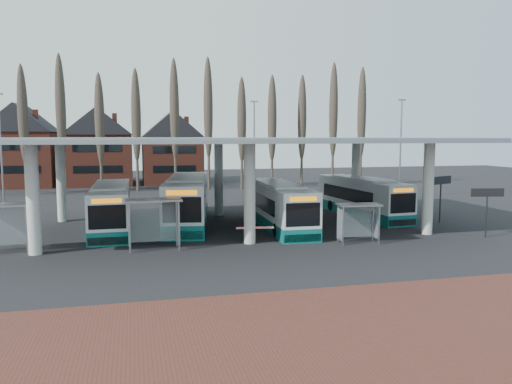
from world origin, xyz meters
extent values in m
plane|color=black|center=(0.00, 0.00, 0.00)|extent=(140.00, 140.00, 0.00)
cube|color=#532821|center=(0.00, -12.00, 0.01)|extent=(70.00, 10.00, 0.03)
cylinder|color=silver|center=(-12.00, 2.50, 3.00)|extent=(0.70, 0.70, 6.00)
cylinder|color=silver|center=(-12.00, 13.50, 3.00)|extent=(0.70, 0.70, 6.00)
cylinder|color=silver|center=(0.00, 2.50, 3.00)|extent=(0.70, 0.70, 6.00)
cylinder|color=silver|center=(0.00, 13.50, 3.00)|extent=(0.70, 0.70, 6.00)
cylinder|color=silver|center=(12.00, 2.50, 3.00)|extent=(0.70, 0.70, 6.00)
cylinder|color=silver|center=(12.00, 13.50, 3.00)|extent=(0.70, 0.70, 6.00)
cube|color=gray|center=(0.00, 8.00, 6.25)|extent=(32.00, 16.00, 0.12)
cube|color=silver|center=(0.00, 8.00, 6.32)|extent=(31.50, 15.50, 0.04)
cone|color=#473D33|center=(-18.00, 33.00, 7.25)|extent=(0.36, 0.36, 14.50)
ellipsoid|color=#473D33|center=(-18.00, 33.00, 8.99)|extent=(1.10, 1.10, 11.02)
cone|color=#473D33|center=(-14.00, 33.00, 7.25)|extent=(0.36, 0.36, 14.50)
ellipsoid|color=#473D33|center=(-14.00, 33.00, 8.99)|extent=(1.10, 1.10, 11.02)
cone|color=#473D33|center=(-10.00, 33.00, 7.25)|extent=(0.36, 0.36, 14.50)
ellipsoid|color=#473D33|center=(-10.00, 33.00, 8.99)|extent=(1.10, 1.10, 11.02)
cone|color=#473D33|center=(-6.00, 33.00, 7.25)|extent=(0.36, 0.36, 14.50)
ellipsoid|color=#473D33|center=(-6.00, 33.00, 8.99)|extent=(1.10, 1.10, 11.02)
cone|color=#473D33|center=(-2.00, 33.00, 7.25)|extent=(0.36, 0.36, 14.50)
ellipsoid|color=#473D33|center=(-2.00, 33.00, 8.99)|extent=(1.10, 1.10, 11.02)
cone|color=#473D33|center=(2.00, 33.00, 7.25)|extent=(0.36, 0.36, 14.50)
ellipsoid|color=#473D33|center=(2.00, 33.00, 8.99)|extent=(1.10, 1.10, 11.02)
cone|color=#473D33|center=(6.00, 33.00, 7.25)|extent=(0.36, 0.36, 14.50)
ellipsoid|color=#473D33|center=(6.00, 33.00, 8.99)|extent=(1.10, 1.10, 11.02)
cone|color=#473D33|center=(10.00, 33.00, 7.25)|extent=(0.36, 0.36, 14.50)
ellipsoid|color=#473D33|center=(10.00, 33.00, 8.99)|extent=(1.10, 1.10, 11.02)
cone|color=#473D33|center=(14.00, 33.00, 7.25)|extent=(0.36, 0.36, 14.50)
ellipsoid|color=#473D33|center=(14.00, 33.00, 8.99)|extent=(1.10, 1.10, 11.02)
cone|color=#473D33|center=(18.00, 33.00, 7.25)|extent=(0.36, 0.36, 14.50)
ellipsoid|color=#473D33|center=(18.00, 33.00, 8.99)|extent=(1.10, 1.10, 11.02)
cone|color=#473D33|center=(22.00, 33.00, 7.25)|extent=(0.36, 0.36, 14.50)
ellipsoid|color=#473D33|center=(22.00, 33.00, 8.99)|extent=(1.10, 1.10, 11.02)
cube|color=brown|center=(-20.50, 44.00, 3.50)|extent=(8.00, 10.00, 7.00)
pyramid|color=black|center=(-20.50, 44.00, 10.50)|extent=(8.30, 10.30, 3.50)
cube|color=brown|center=(-11.00, 44.00, 3.50)|extent=(8.00, 10.00, 7.00)
pyramid|color=black|center=(-11.00, 44.00, 10.50)|extent=(8.30, 10.30, 3.50)
cube|color=brown|center=(-1.50, 44.00, 3.50)|extent=(8.00, 10.00, 7.00)
pyramid|color=black|center=(-1.50, 44.00, 10.50)|extent=(8.30, 10.30, 3.50)
cylinder|color=slate|center=(-18.00, 22.00, 5.00)|extent=(0.16, 0.16, 10.00)
cylinder|color=slate|center=(6.00, 26.00, 5.00)|extent=(0.16, 0.16, 10.00)
cube|color=slate|center=(6.00, 26.00, 10.10)|extent=(0.80, 0.15, 0.15)
cylinder|color=slate|center=(20.00, 20.00, 5.00)|extent=(0.16, 0.16, 10.00)
cube|color=slate|center=(20.00, 20.00, 10.10)|extent=(0.80, 0.15, 0.15)
cube|color=silver|center=(-8.24, 9.19, 1.70)|extent=(2.41, 11.35, 2.65)
cube|color=#0C5E5A|center=(-8.24, 9.19, 0.43)|extent=(2.43, 11.37, 0.85)
cube|color=silver|center=(-8.24, 9.19, 3.07)|extent=(2.17, 6.81, 0.17)
cube|color=black|center=(-8.24, 9.66, 1.80)|extent=(2.45, 8.17, 1.04)
cube|color=black|center=(-8.24, 3.53, 1.75)|extent=(2.12, 0.06, 1.42)
cube|color=black|center=(-8.25, 14.85, 1.80)|extent=(2.05, 0.06, 1.13)
cube|color=orange|center=(-8.24, 3.53, 2.70)|extent=(1.69, 0.05, 0.28)
cube|color=black|center=(-8.24, 3.54, 0.33)|extent=(2.29, 0.08, 0.47)
cylinder|color=black|center=(-9.34, 5.60, 0.45)|extent=(0.27, 0.91, 0.91)
cylinder|color=black|center=(-7.15, 5.60, 0.45)|extent=(0.27, 0.91, 0.91)
cylinder|color=black|center=(-9.34, 12.50, 0.45)|extent=(0.27, 0.91, 0.91)
cylinder|color=black|center=(-7.15, 12.50, 0.45)|extent=(0.27, 0.91, 0.91)
cube|color=silver|center=(-2.88, 10.22, 1.90)|extent=(4.67, 12.92, 2.95)
cube|color=#0C5E5A|center=(-2.88, 10.22, 0.47)|extent=(4.69, 12.95, 0.95)
cube|color=silver|center=(-2.88, 10.22, 3.43)|extent=(3.60, 7.88, 0.19)
cube|color=black|center=(-2.80, 10.74, 2.00)|extent=(4.15, 9.43, 1.16)
cube|color=black|center=(-3.88, 3.99, 1.95)|extent=(2.35, 0.44, 1.58)
cube|color=black|center=(-1.88, 16.45, 2.00)|extent=(2.27, 0.43, 1.27)
cube|color=orange|center=(-3.88, 3.99, 3.01)|extent=(1.87, 0.35, 0.32)
cube|color=black|center=(-3.88, 4.00, 0.37)|extent=(2.54, 0.49, 0.53)
cylinder|color=black|center=(-4.72, 6.46, 0.51)|extent=(0.45, 1.05, 1.01)
cylinder|color=black|center=(-2.32, 6.07, 0.51)|extent=(0.45, 1.05, 1.01)
cylinder|color=black|center=(-3.50, 14.06, 0.51)|extent=(0.45, 1.05, 1.01)
cylinder|color=black|center=(-1.09, 13.67, 0.51)|extent=(0.45, 1.05, 1.01)
cube|color=silver|center=(3.22, 7.30, 1.71)|extent=(2.72, 11.46, 2.66)
cube|color=#0C5E5A|center=(3.22, 7.30, 0.43)|extent=(2.74, 11.48, 0.85)
cube|color=silver|center=(3.22, 7.30, 3.09)|extent=(2.36, 6.89, 0.17)
cube|color=black|center=(3.24, 7.78, 1.80)|extent=(2.68, 8.27, 1.04)
cube|color=black|center=(3.07, 1.62, 1.76)|extent=(2.13, 0.11, 1.42)
cube|color=black|center=(3.37, 12.98, 1.80)|extent=(2.06, 0.11, 1.14)
cube|color=orange|center=(3.07, 1.62, 2.71)|extent=(1.70, 0.09, 0.28)
cube|color=black|center=(3.07, 1.63, 0.33)|extent=(2.30, 0.14, 0.47)
cylinder|color=black|center=(2.03, 3.72, 0.46)|extent=(0.29, 0.92, 0.91)
cylinder|color=black|center=(4.22, 3.66, 0.46)|extent=(0.29, 0.92, 0.91)
cylinder|color=black|center=(2.21, 10.65, 0.46)|extent=(0.29, 0.92, 0.91)
cylinder|color=black|center=(4.41, 10.59, 0.46)|extent=(0.29, 0.92, 0.91)
cube|color=silver|center=(11.26, 10.62, 1.67)|extent=(3.30, 11.30, 2.60)
cube|color=#0C5E5A|center=(11.26, 10.62, 0.42)|extent=(3.32, 11.32, 0.84)
cube|color=silver|center=(11.26, 10.62, 3.02)|extent=(2.69, 6.84, 0.17)
cube|color=black|center=(11.22, 11.09, 1.76)|extent=(3.07, 8.19, 1.02)
cube|color=black|center=(11.73, 5.09, 1.72)|extent=(2.08, 0.23, 1.39)
cube|color=black|center=(10.79, 16.16, 1.76)|extent=(2.01, 0.22, 1.11)
cube|color=orange|center=(11.73, 5.09, 2.65)|extent=(1.66, 0.19, 0.28)
cube|color=black|center=(11.73, 5.10, 0.32)|extent=(2.25, 0.26, 0.46)
cylinder|color=black|center=(10.49, 7.02, 0.45)|extent=(0.33, 0.91, 0.89)
cylinder|color=black|center=(12.63, 7.20, 0.45)|extent=(0.33, 0.91, 0.89)
cylinder|color=black|center=(9.92, 13.77, 0.45)|extent=(0.33, 0.91, 0.89)
cylinder|color=black|center=(12.06, 13.95, 0.45)|extent=(0.33, 0.91, 0.89)
cube|color=gray|center=(-12.43, 2.74, 1.31)|extent=(0.09, 0.09, 2.62)
cube|color=gray|center=(-12.46, 3.89, 1.31)|extent=(0.09, 0.09, 2.62)
cube|color=gray|center=(-13.71, 3.29, 2.68)|extent=(2.97, 1.54, 0.10)
cube|color=silver|center=(-13.72, 3.92, 1.36)|extent=(2.52, 0.10, 2.10)
cube|color=silver|center=(-12.40, 3.32, 1.36)|extent=(0.07, 1.16, 2.10)
cube|color=gray|center=(-6.98, 1.50, 1.39)|extent=(0.09, 0.09, 2.79)
cube|color=gray|center=(-4.30, 1.54, 1.39)|extent=(0.09, 0.09, 2.79)
cube|color=gray|center=(-7.00, 2.73, 1.39)|extent=(0.09, 0.09, 2.79)
cube|color=gray|center=(-4.32, 2.77, 1.39)|extent=(0.09, 0.09, 2.79)
cube|color=gray|center=(-5.65, 2.13, 2.84)|extent=(3.15, 1.61, 0.11)
cube|color=silver|center=(-5.66, 2.80, 1.45)|extent=(2.68, 0.08, 2.23)
cube|color=silver|center=(-7.04, 2.11, 1.45)|extent=(0.06, 1.23, 2.23)
cube|color=silver|center=(-4.26, 2.15, 1.45)|extent=(0.06, 1.23, 2.23)
cube|color=gray|center=(5.17, 0.52, 1.15)|extent=(0.08, 0.08, 2.30)
cube|color=gray|center=(7.36, 0.28, 1.15)|extent=(0.08, 0.08, 2.30)
cube|color=gray|center=(5.28, 1.52, 1.15)|extent=(0.08, 0.08, 2.30)
cube|color=gray|center=(7.47, 1.28, 1.15)|extent=(0.08, 0.08, 2.30)
cube|color=gray|center=(6.32, 0.90, 2.35)|extent=(2.70, 1.56, 0.09)
cube|color=silver|center=(6.38, 1.45, 1.20)|extent=(2.20, 0.28, 1.84)
cube|color=silver|center=(5.18, 1.02, 1.20)|extent=(0.15, 1.01, 1.84)
cube|color=silver|center=(7.46, 0.77, 1.20)|extent=(0.15, 1.01, 1.84)
cylinder|color=black|center=(15.03, 0.63, 1.54)|extent=(0.10, 0.10, 3.07)
cube|color=black|center=(15.03, 0.63, 2.88)|extent=(2.10, 0.49, 0.53)
cylinder|color=black|center=(15.35, 6.04, 1.70)|extent=(0.11, 0.11, 3.40)
cube|color=black|center=(15.35, 6.04, 3.19)|extent=(2.21, 1.00, 0.58)
cube|color=black|center=(0.27, 2.77, 0.57)|extent=(0.08, 0.08, 1.14)
cube|color=red|center=(0.27, 2.25, 0.98)|extent=(2.27, 0.39, 0.10)
camera|label=1|loc=(-6.70, -26.25, 6.40)|focal=35.00mm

